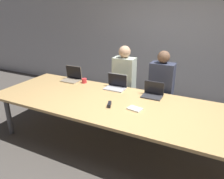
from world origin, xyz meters
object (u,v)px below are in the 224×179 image
laptop_far_left (72,76)px  stapler (109,104)px  laptop_far_center (153,92)px  cup_far_left (84,81)px  person_far_center (161,92)px  person_far_midleft (124,84)px  laptop_far_midleft (116,84)px

laptop_far_left → stapler: size_ratio=2.13×
laptop_far_center → laptop_far_left: size_ratio=0.94×
laptop_far_center → stapler: laptop_far_center is taller
cup_far_left → person_far_center: bearing=14.4°
person_far_midleft → cup_far_left: bearing=-145.5°
laptop_far_center → person_far_center: bearing=85.6°
laptop_far_midleft → person_far_center: (0.70, 0.34, -0.14)m
laptop_far_midleft → cup_far_left: laptop_far_midleft is taller
laptop_far_midleft → person_far_midleft: 0.44m
laptop_far_left → cup_far_left: size_ratio=3.62×
laptop_far_center → laptop_far_left: (-1.60, 0.07, 0.01)m
laptop_far_center → cup_far_left: bearing=177.9°
laptop_far_left → cup_far_left: laptop_far_left is taller
laptop_far_midleft → cup_far_left: 0.65m
laptop_far_midleft → cup_far_left: bearing=-179.2°
laptop_far_midleft → cup_far_left: size_ratio=3.83×
cup_far_left → laptop_far_midleft: bearing=0.8°
laptop_far_left → cup_far_left: (0.29, -0.03, -0.03)m
person_far_center → laptop_far_center: bearing=-94.4°
person_far_center → stapler: (-0.47, -1.02, 0.09)m
cup_far_left → person_far_midleft: bearing=34.5°
person_far_midleft → laptop_far_center: (0.70, -0.47, 0.13)m
laptop_far_center → cup_far_left: size_ratio=3.42×
person_far_midleft → laptop_far_left: bearing=-156.2°
person_far_midleft → person_far_center: 0.74m
person_far_midleft → laptop_far_center: 0.85m
person_far_midleft → stapler: 1.13m
laptop_far_midleft → laptop_far_left: (-0.93, 0.02, 0.01)m
laptop_far_center → stapler: 0.77m
laptop_far_center → laptop_far_left: 1.60m
person_far_midleft → laptop_far_midleft: bearing=-85.4°
laptop_far_midleft → person_far_midleft: size_ratio=0.25×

